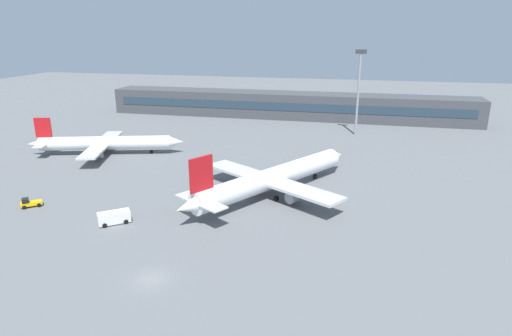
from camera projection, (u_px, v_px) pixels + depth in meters
name	position (u px, v px, depth m)	size (l,w,h in m)	color
ground_plane	(235.00, 180.00, 93.70)	(400.00, 400.00, 0.00)	slate
terminal_building	(288.00, 105.00, 157.42)	(130.96, 12.13, 9.00)	#3F4247
airplane_near	(274.00, 177.00, 84.57)	(29.74, 40.74, 11.34)	silver
airplane_mid	(106.00, 143.00, 111.72)	(38.54, 27.44, 9.75)	silver
baggage_tug_yellow	(30.00, 203.00, 79.24)	(3.73, 3.46, 1.75)	#F2B20C
service_van_white	(114.00, 217.00, 72.42)	(5.31, 4.81, 2.08)	white
floodlight_tower_west	(359.00, 87.00, 128.83)	(3.20, 0.80, 25.23)	gray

